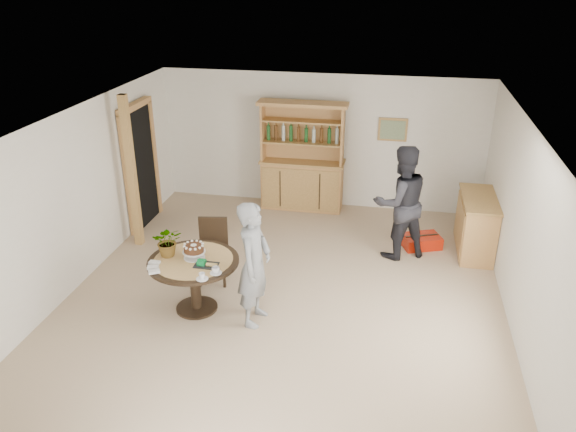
# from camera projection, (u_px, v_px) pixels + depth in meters

# --- Properties ---
(ground) EXTENTS (7.00, 7.00, 0.00)m
(ground) POSITION_uv_depth(u_px,v_px,m) (283.00, 299.00, 7.85)
(ground) COLOR tan
(ground) RESTS_ON ground
(room_shell) EXTENTS (6.04, 7.04, 2.52)m
(room_shell) POSITION_uv_depth(u_px,v_px,m) (283.00, 183.00, 7.13)
(room_shell) COLOR white
(room_shell) RESTS_ON ground
(doorway) EXTENTS (0.13, 1.10, 2.18)m
(doorway) POSITION_uv_depth(u_px,v_px,m) (140.00, 164.00, 9.69)
(doorway) COLOR black
(doorway) RESTS_ON ground
(pine_post) EXTENTS (0.12, 0.12, 2.50)m
(pine_post) POSITION_uv_depth(u_px,v_px,m) (132.00, 173.00, 8.88)
(pine_post) COLOR tan
(pine_post) RESTS_ON ground
(hutch) EXTENTS (1.62, 0.54, 2.04)m
(hutch) POSITION_uv_depth(u_px,v_px,m) (302.00, 173.00, 10.51)
(hutch) COLOR tan
(hutch) RESTS_ON ground
(sideboard) EXTENTS (0.54, 1.26, 0.94)m
(sideboard) POSITION_uv_depth(u_px,v_px,m) (476.00, 225.00, 8.95)
(sideboard) COLOR tan
(sideboard) RESTS_ON ground
(dining_table) EXTENTS (1.20, 1.20, 0.76)m
(dining_table) POSITION_uv_depth(u_px,v_px,m) (194.00, 270.00, 7.38)
(dining_table) COLOR black
(dining_table) RESTS_ON ground
(dining_chair) EXTENTS (0.49, 0.49, 0.95)m
(dining_chair) POSITION_uv_depth(u_px,v_px,m) (213.00, 246.00, 8.15)
(dining_chair) COLOR black
(dining_chair) RESTS_ON ground
(birthday_cake) EXTENTS (0.30, 0.30, 0.20)m
(birthday_cake) POSITION_uv_depth(u_px,v_px,m) (194.00, 249.00, 7.31)
(birthday_cake) COLOR white
(birthday_cake) RESTS_ON dining_table
(flower_vase) EXTENTS (0.47, 0.44, 0.42)m
(flower_vase) POSITION_uv_depth(u_px,v_px,m) (168.00, 241.00, 7.34)
(flower_vase) COLOR #3F7233
(flower_vase) RESTS_ON dining_table
(gift_tray) EXTENTS (0.30, 0.20, 0.08)m
(gift_tray) POSITION_uv_depth(u_px,v_px,m) (206.00, 264.00, 7.16)
(gift_tray) COLOR black
(gift_tray) RESTS_ON dining_table
(coffee_cup_a) EXTENTS (0.15, 0.15, 0.09)m
(coffee_cup_a) POSITION_uv_depth(u_px,v_px,m) (216.00, 270.00, 6.98)
(coffee_cup_a) COLOR white
(coffee_cup_a) RESTS_ON dining_table
(coffee_cup_b) EXTENTS (0.15, 0.15, 0.08)m
(coffee_cup_b) POSITION_uv_depth(u_px,v_px,m) (202.00, 277.00, 6.85)
(coffee_cup_b) COLOR white
(coffee_cup_b) RESTS_ON dining_table
(napkins) EXTENTS (0.24, 0.33, 0.03)m
(napkins) POSITION_uv_depth(u_px,v_px,m) (154.00, 267.00, 7.10)
(napkins) COLOR white
(napkins) RESTS_ON dining_table
(teen_boy) EXTENTS (0.46, 0.65, 1.68)m
(teen_boy) POSITION_uv_depth(u_px,v_px,m) (254.00, 264.00, 7.05)
(teen_boy) COLOR gray
(teen_boy) RESTS_ON ground
(adult_person) EXTENTS (1.11, 1.02, 1.83)m
(adult_person) POSITION_uv_depth(u_px,v_px,m) (400.00, 202.00, 8.65)
(adult_person) COLOR black
(adult_person) RESTS_ON ground
(red_suitcase) EXTENTS (0.71, 0.59, 0.21)m
(red_suitcase) POSITION_uv_depth(u_px,v_px,m) (421.00, 241.00, 9.24)
(red_suitcase) COLOR red
(red_suitcase) RESTS_ON ground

